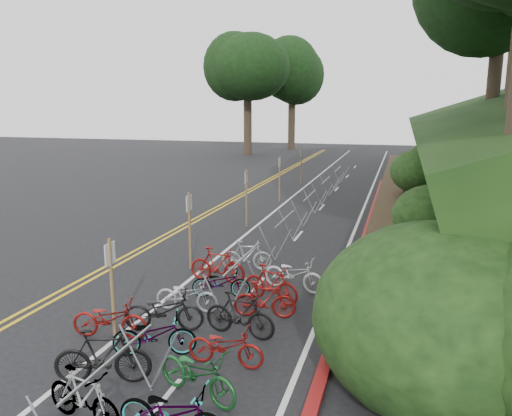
{
  "coord_description": "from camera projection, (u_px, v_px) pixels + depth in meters",
  "views": [
    {
      "loc": [
        6.95,
        -9.14,
        5.15
      ],
      "look_at": [
        1.67,
        8.82,
        1.3
      ],
      "focal_mm": 35.0,
      "sensor_mm": 36.0,
      "label": 1
    }
  ],
  "objects": [
    {
      "name": "ground",
      "position": [
        80.0,
        332.0,
        11.55
      ],
      "size": [
        120.0,
        120.0,
        0.0
      ],
      "primitive_type": "plane",
      "color": "black",
      "rests_on": "ground"
    },
    {
      "name": "bike_rack_front",
      "position": [
        113.0,
        381.0,
        7.87
      ],
      "size": [
        1.19,
        2.57,
        1.27
      ],
      "color": "#92969E",
      "rests_on": "ground"
    },
    {
      "name": "road_markings",
      "position": [
        241.0,
        231.0,
        20.86
      ],
      "size": [
        7.47,
        80.0,
        0.01
      ],
      "color": "gold",
      "rests_on": "ground"
    },
    {
      "name": "signposts_rest",
      "position": [
        265.0,
        184.0,
        24.25
      ],
      "size": [
        0.08,
        18.4,
        2.5
      ],
      "color": "brown",
      "rests_on": "ground"
    },
    {
      "name": "signpost_near",
      "position": [
        112.0,
        281.0,
        11.13
      ],
      "size": [
        0.08,
        0.4,
        2.29
      ],
      "color": "brown",
      "rests_on": "ground"
    },
    {
      "name": "bike_racks_rest",
      "position": [
        310.0,
        202.0,
        22.76
      ],
      "size": [
        1.14,
        23.0,
        1.17
      ],
      "color": "#92969E",
      "rests_on": "ground"
    },
    {
      "name": "bike_valet",
      "position": [
        209.0,
        313.0,
        11.45
      ],
      "size": [
        3.47,
        9.98,
        1.1
      ],
      "color": "slate",
      "rests_on": "ground"
    },
    {
      "name": "red_curb",
      "position": [
        368.0,
        228.0,
        21.24
      ],
      "size": [
        0.25,
        28.0,
        0.1
      ],
      "primitive_type": "cube",
      "color": "maroon",
      "rests_on": "ground"
    },
    {
      "name": "bike_front",
      "position": [
        110.0,
        319.0,
        11.21
      ],
      "size": [
        0.89,
        1.81,
        0.91
      ],
      "primitive_type": "imported",
      "rotation": [
        0.0,
        0.0,
        1.74
      ],
      "color": "maroon",
      "rests_on": "ground"
    }
  ]
}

